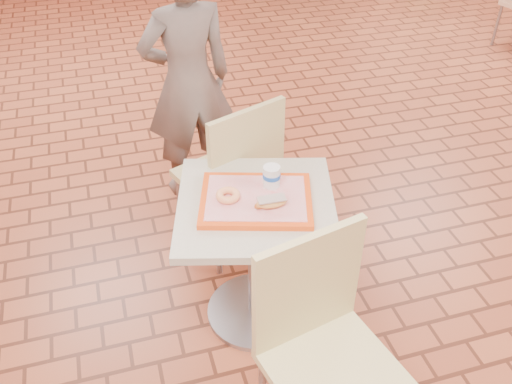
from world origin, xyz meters
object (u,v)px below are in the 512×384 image
object	(u,v)px
main_table	(256,243)
serving_tray	(256,200)
chair_main_back	(234,172)
paper_cup	(272,176)
customer	(188,82)
long_john_donut	(271,202)
ring_donut	(228,195)
chair_main_front	(323,342)

from	to	relation	value
main_table	serving_tray	bearing A→B (deg)	-153.43
chair_main_back	paper_cup	xyz separation A→B (m)	(0.06, -0.45, 0.28)
main_table	customer	distance (m)	1.22
main_table	customer	xyz separation A→B (m)	(-0.08, 1.19, 0.28)
chair_main_back	paper_cup	distance (m)	0.53
customer	long_john_donut	size ratio (longest dim) A/B	10.54
chair_main_back	long_john_donut	bearing A→B (deg)	70.64
long_john_donut	ring_donut	bearing A→B (deg)	147.40
chair_main_back	long_john_donut	distance (m)	0.64
ring_donut	chair_main_front	bearing A→B (deg)	-74.73
long_john_donut	serving_tray	bearing A→B (deg)	119.14
chair_main_front	customer	distance (m)	1.88
serving_tray	paper_cup	bearing A→B (deg)	35.44
paper_cup	chair_main_front	bearing A→B (deg)	-91.85
paper_cup	customer	bearing A→B (deg)	98.58
chair_main_back	ring_donut	bearing A→B (deg)	52.17
main_table	chair_main_front	xyz separation A→B (m)	(0.07, -0.67, 0.06)
chair_main_front	serving_tray	xyz separation A→B (m)	(-0.07, 0.67, 0.20)
serving_tray	ring_donut	distance (m)	0.13
chair_main_front	main_table	bearing A→B (deg)	83.21
customer	chair_main_front	bearing A→B (deg)	86.46
serving_tray	ring_donut	world-z (taller)	ring_donut
main_table	chair_main_front	bearing A→B (deg)	-84.11
main_table	chair_main_back	world-z (taller)	chair_main_back
ring_donut	paper_cup	size ratio (longest dim) A/B	1.09
customer	chair_main_back	bearing A→B (deg)	90.86
main_table	ring_donut	distance (m)	0.32
main_table	chair_main_front	distance (m)	0.68
chair_main_front	customer	bearing A→B (deg)	81.79
serving_tray	paper_cup	size ratio (longest dim) A/B	4.93
chair_main_back	serving_tray	world-z (taller)	chair_main_back
main_table	serving_tray	xyz separation A→B (m)	(-0.00, -0.00, 0.26)
long_john_donut	paper_cup	size ratio (longest dim) A/B	1.48
customer	ring_donut	distance (m)	1.16
chair_main_front	ring_donut	xyz separation A→B (m)	(-0.19, 0.70, 0.23)
main_table	chair_main_back	xyz separation A→B (m)	(0.03, 0.52, 0.05)
ring_donut	serving_tray	bearing A→B (deg)	-12.53
serving_tray	long_john_donut	xyz separation A→B (m)	(0.04, -0.08, 0.04)
main_table	ring_donut	bearing A→B (deg)	167.47
main_table	long_john_donut	size ratio (longest dim) A/B	5.03
serving_tray	long_john_donut	distance (m)	0.10
chair_main_front	serving_tray	distance (m)	0.70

